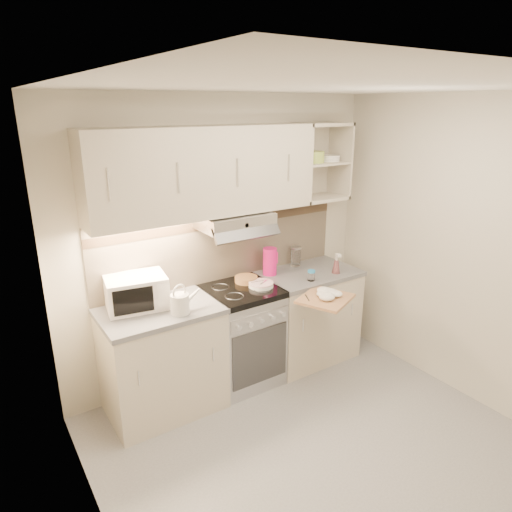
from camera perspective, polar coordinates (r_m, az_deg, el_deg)
The scene contains 17 objects.
ground at distance 3.66m, azimuth 8.16°, elevation -22.86°, with size 3.00×3.00×0.00m, color #949597.
room_shell at distance 3.14m, azimuth 5.11°, elevation 4.01°, with size 3.04×2.84×2.52m.
base_cabinet_left at distance 3.85m, azimuth -11.57°, elevation -12.80°, with size 0.90×0.60×0.86m, color beige.
worktop_left at distance 3.64m, azimuth -12.02°, elevation -6.72°, with size 0.92×0.62×0.04m, color slate.
base_cabinet_right at distance 4.53m, azimuth 6.38°, elevation -7.53°, with size 0.90×0.60×0.86m, color beige.
worktop_right at distance 4.35m, azimuth 6.59°, elevation -2.19°, with size 0.92×0.62×0.04m, color slate.
electric_range at distance 4.13m, azimuth -1.79°, elevation -9.82°, with size 0.60×0.60×0.90m.
microwave at distance 3.65m, azimuth -14.73°, elevation -4.38°, with size 0.50×0.40×0.25m.
watering_can at distance 3.50m, azimuth -9.37°, elevation -5.76°, with size 0.28×0.14×0.24m.
plate_stack at distance 3.96m, azimuth 0.63°, elevation -3.57°, with size 0.22×0.22×0.05m.
bread_loaf at distance 4.06m, azimuth -1.24°, elevation -2.91°, with size 0.20×0.20×0.05m, color #AE893E.
pink_pitcher at distance 4.21m, azimuth 1.76°, elevation -0.67°, with size 0.14×0.13×0.25m.
glass_jar at distance 4.46m, azimuth 4.98°, elevation -0.03°, with size 0.10×0.10×0.19m.
spice_jar at distance 4.11m, azimuth 6.92°, elevation -2.41°, with size 0.07×0.07×0.10m.
spray_bottle at distance 4.32m, azimuth 10.00°, elevation -1.11°, with size 0.08×0.08×0.20m.
cutting_board at distance 3.84m, azimuth 8.66°, elevation -5.30°, with size 0.42×0.38×0.02m, color tan.
dish_towel at distance 3.86m, azimuth 9.02°, elevation -4.47°, with size 0.24×0.20×0.07m, color white, non-canonical shape.
Camera 1 is at (-1.90, -2.01, 2.40)m, focal length 32.00 mm.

